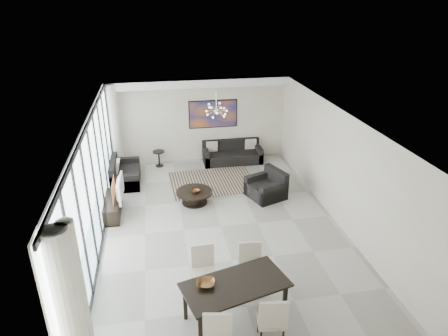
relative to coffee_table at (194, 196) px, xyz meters
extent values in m
cube|color=#A8A39B|center=(0.53, -1.37, -0.19)|extent=(6.00, 9.00, 0.02)
cube|color=white|center=(0.53, -1.37, 2.69)|extent=(6.00, 9.00, 0.02)
cube|color=#C0B3A4|center=(0.53, 3.12, 1.25)|extent=(6.00, 0.02, 2.90)
cube|color=#C0B3A4|center=(0.53, -5.86, 1.25)|extent=(6.00, 0.02, 2.90)
cube|color=#C0B3A4|center=(3.52, -1.37, 1.25)|extent=(0.02, 9.00, 2.90)
cube|color=white|center=(-2.45, -1.37, 1.25)|extent=(0.01, 8.95, 2.85)
cube|color=black|center=(-2.41, -1.37, 2.65)|extent=(0.04, 8.95, 0.10)
cube|color=black|center=(-2.41, -1.37, -0.17)|extent=(0.04, 8.95, 0.06)
cube|color=black|center=(-2.41, -5.37, 1.25)|extent=(0.04, 0.05, 2.88)
cube|color=black|center=(-2.41, -4.37, 1.25)|extent=(0.04, 0.05, 2.88)
cube|color=black|center=(-2.41, -3.37, 1.25)|extent=(0.04, 0.05, 2.88)
cube|color=black|center=(-2.41, -2.37, 1.25)|extent=(0.04, 0.05, 2.88)
cube|color=black|center=(-2.41, -1.37, 1.25)|extent=(0.04, 0.05, 2.88)
cube|color=black|center=(-2.41, -0.37, 1.25)|extent=(0.04, 0.05, 2.88)
cube|color=black|center=(-2.41, 0.63, 1.25)|extent=(0.04, 0.05, 2.88)
cube|color=black|center=(-2.41, 1.63, 1.25)|extent=(0.04, 0.05, 2.88)
cube|color=black|center=(-2.41, 2.63, 1.25)|extent=(0.04, 0.05, 2.88)
cylinder|color=white|center=(-2.27, -5.52, 1.25)|extent=(0.36, 0.36, 2.85)
cylinder|color=white|center=(-2.27, 2.78, 1.25)|extent=(0.36, 0.36, 2.85)
cube|color=white|center=(0.53, 2.93, 2.57)|extent=(5.98, 0.40, 0.26)
cube|color=#AD5518|center=(1.03, 3.10, 1.45)|extent=(1.68, 0.04, 0.98)
cylinder|color=silver|center=(0.83, 1.13, 2.42)|extent=(0.02, 0.02, 0.55)
sphere|color=silver|center=(0.83, 1.13, 2.15)|extent=(0.12, 0.12, 0.12)
cube|color=black|center=(0.71, 1.23, -0.20)|extent=(2.69, 2.12, 0.01)
cylinder|color=black|center=(0.00, 0.00, 0.14)|extent=(1.03, 1.03, 0.04)
cylinder|color=black|center=(0.00, 0.00, -0.04)|extent=(0.46, 0.46, 0.32)
cylinder|color=black|center=(0.00, 0.00, -0.19)|extent=(0.72, 0.72, 0.03)
imported|color=brown|center=(0.03, -0.08, 0.20)|extent=(0.28, 0.28, 0.08)
cube|color=black|center=(1.63, 2.65, -0.02)|extent=(2.03, 0.83, 0.37)
cube|color=black|center=(1.63, 2.99, 0.35)|extent=(2.03, 0.17, 0.37)
cube|color=black|center=(0.70, 2.65, 0.06)|extent=(0.17, 0.83, 0.53)
cube|color=black|center=(2.56, 2.65, 0.06)|extent=(0.17, 0.83, 0.53)
cube|color=black|center=(-1.97, 1.68, -0.01)|extent=(0.86, 1.53, 0.38)
cube|color=black|center=(-2.31, 1.68, 0.37)|extent=(0.17, 1.53, 0.38)
cube|color=black|center=(-1.97, 1.00, 0.07)|extent=(0.86, 0.17, 0.55)
cube|color=black|center=(-1.97, 2.36, 0.07)|extent=(0.86, 0.17, 0.55)
cube|color=black|center=(2.08, -0.02, 0.00)|extent=(1.19, 1.22, 0.40)
cube|color=black|center=(2.42, 0.11, 0.40)|extent=(0.51, 0.96, 0.40)
cube|color=black|center=(1.94, 0.34, 0.09)|extent=(0.92, 0.49, 0.59)
cube|color=black|center=(2.22, -0.39, 0.09)|extent=(0.92, 0.49, 0.59)
cylinder|color=black|center=(-0.90, 2.78, 0.32)|extent=(0.40, 0.40, 0.04)
cylinder|color=black|center=(-0.90, 2.78, 0.05)|extent=(0.06, 0.06, 0.50)
cylinder|color=black|center=(-0.90, 2.78, -0.19)|extent=(0.28, 0.28, 0.03)
cube|color=black|center=(-2.23, -0.21, 0.02)|extent=(0.40, 1.41, 0.44)
imported|color=gray|center=(-2.07, -0.19, 0.53)|extent=(0.15, 1.01, 0.58)
cube|color=black|center=(0.26, -4.47, 0.55)|extent=(2.05, 1.40, 0.04)
cube|color=black|center=(-0.45, -5.04, 0.16)|extent=(0.07, 0.07, 0.74)
cube|color=black|center=(-0.64, -4.33, 0.16)|extent=(0.07, 0.07, 0.74)
cube|color=black|center=(1.16, -4.60, 0.16)|extent=(0.07, 0.07, 0.74)
cube|color=black|center=(0.96, -3.90, 0.16)|extent=(0.07, 0.07, 0.74)
cube|color=#BFB09F|center=(-0.17, -5.15, 0.26)|extent=(0.54, 0.54, 0.06)
cube|color=#BFB09F|center=(-0.21, -5.34, 0.52)|extent=(0.46, 0.13, 0.56)
cylinder|color=black|center=(-0.32, -4.93, 0.01)|extent=(0.04, 0.04, 0.43)
cube|color=#BFB09F|center=(0.75, -5.09, 0.27)|extent=(0.54, 0.54, 0.06)
cube|color=#BFB09F|center=(0.72, -5.29, 0.54)|extent=(0.48, 0.12, 0.58)
cylinder|color=black|center=(0.59, -4.88, 0.02)|extent=(0.04, 0.04, 0.45)
cube|color=#BFB09F|center=(-0.19, -3.69, 0.25)|extent=(0.49, 0.49, 0.06)
cube|color=#BFB09F|center=(-0.21, -3.49, 0.51)|extent=(0.46, 0.08, 0.56)
cylinder|color=black|center=(0.00, -3.86, 0.01)|extent=(0.04, 0.04, 0.43)
cylinder|color=black|center=(-0.38, -3.52, 0.01)|extent=(0.04, 0.04, 0.43)
cube|color=#BFB09F|center=(0.72, -3.75, 0.25)|extent=(0.50, 0.50, 0.06)
cube|color=#BFB09F|center=(0.74, -3.56, 0.50)|extent=(0.46, 0.10, 0.55)
cylinder|color=black|center=(0.88, -3.95, 0.01)|extent=(0.04, 0.04, 0.42)
cylinder|color=black|center=(0.56, -3.56, 0.01)|extent=(0.04, 0.04, 0.42)
imported|color=brown|center=(-0.27, -4.41, 0.61)|extent=(0.39, 0.39, 0.08)
camera|label=1|loc=(-0.93, -9.96, 5.36)|focal=32.00mm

